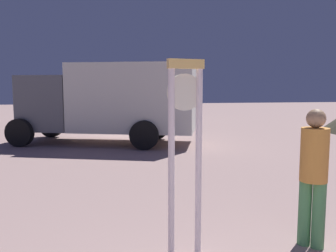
# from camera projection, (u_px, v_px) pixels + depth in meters

# --- Properties ---
(standing_clock) EXTENTS (0.40, 0.15, 2.19)m
(standing_clock) POSITION_uv_depth(u_px,v_px,m) (185.00, 140.00, 3.72)
(standing_clock) COLOR white
(standing_clock) RESTS_ON ground_plane
(person_near_clock) EXTENTS (0.32, 0.32, 1.64)m
(person_near_clock) POSITION_uv_depth(u_px,v_px,m) (314.00, 171.00, 4.03)
(person_near_clock) COLOR #4C8E54
(person_near_clock) RESTS_ON ground_plane
(box_truck_near) EXTENTS (6.39, 3.99, 2.66)m
(box_truck_near) POSITION_uv_depth(u_px,v_px,m) (113.00, 100.00, 11.64)
(box_truck_near) COLOR silver
(box_truck_near) RESTS_ON ground_plane
(box_truck_far) EXTENTS (7.08, 4.27, 2.78)m
(box_truck_far) POSITION_uv_depth(u_px,v_px,m) (101.00, 94.00, 18.84)
(box_truck_far) COLOR white
(box_truck_far) RESTS_ON ground_plane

